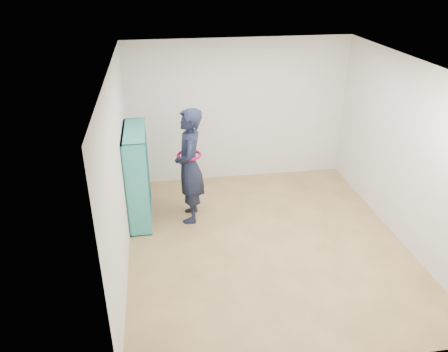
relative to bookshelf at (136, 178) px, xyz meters
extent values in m
plane|color=brown|center=(1.85, -1.00, -0.73)|extent=(4.50, 4.50, 0.00)
plane|color=white|center=(1.85, -1.00, 1.87)|extent=(4.50, 4.50, 0.00)
cube|color=beige|center=(-0.15, -1.00, 0.57)|extent=(0.02, 4.50, 2.60)
cube|color=beige|center=(3.85, -1.00, 0.57)|extent=(0.02, 4.50, 2.60)
cube|color=beige|center=(1.85, 1.25, 0.57)|extent=(4.00, 0.02, 2.60)
cube|color=beige|center=(1.85, -3.25, 0.57)|extent=(4.00, 0.02, 2.60)
cube|color=teal|center=(0.03, -0.54, 0.02)|extent=(0.33, 0.02, 1.50)
cube|color=teal|center=(0.03, 0.56, 0.02)|extent=(0.33, 0.02, 1.50)
cube|color=teal|center=(0.03, 0.01, -0.72)|extent=(0.33, 1.13, 0.02)
cube|color=teal|center=(0.03, 0.01, 0.76)|extent=(0.33, 1.13, 0.02)
cube|color=teal|center=(-0.13, 0.01, 0.02)|extent=(0.02, 1.13, 1.50)
cube|color=teal|center=(0.03, -0.17, 0.02)|extent=(0.31, 0.02, 1.46)
cube|color=teal|center=(0.03, 0.19, 0.02)|extent=(0.31, 0.02, 1.46)
cube|color=teal|center=(0.03, 0.01, -0.34)|extent=(0.31, 1.08, 0.02)
cube|color=teal|center=(0.03, 0.01, 0.02)|extent=(0.31, 1.08, 0.02)
cube|color=teal|center=(0.03, 0.01, 0.39)|extent=(0.31, 1.08, 0.02)
cube|color=beige|center=(0.04, -0.35, -0.66)|extent=(0.21, 0.13, 0.08)
cube|color=black|center=(0.05, -0.40, -0.22)|extent=(0.17, 0.15, 0.23)
cube|color=maroon|center=(0.05, -0.40, 0.17)|extent=(0.17, 0.15, 0.27)
cube|color=silver|center=(0.04, -0.35, 0.42)|extent=(0.21, 0.13, 0.05)
cube|color=navy|center=(0.05, -0.04, -0.56)|extent=(0.17, 0.15, 0.27)
cube|color=brown|center=(0.05, -0.04, -0.22)|extent=(0.17, 0.15, 0.22)
cube|color=#BFB28C|center=(0.04, 0.01, 0.07)|extent=(0.21, 0.13, 0.08)
cube|color=#26594C|center=(0.05, -0.04, 0.52)|extent=(0.17, 0.15, 0.25)
cube|color=beige|center=(0.05, 0.32, -0.58)|extent=(0.17, 0.15, 0.22)
cube|color=black|center=(0.04, 0.37, -0.30)|extent=(0.21, 0.13, 0.05)
cube|color=maroon|center=(0.05, 0.32, 0.14)|extent=(0.17, 0.15, 0.21)
cube|color=silver|center=(0.05, 0.32, 0.50)|extent=(0.17, 0.15, 0.21)
imported|color=black|center=(0.83, -0.13, 0.19)|extent=(0.51, 0.71, 1.84)
torus|color=maroon|center=(0.83, -0.13, 0.38)|extent=(0.42, 0.42, 0.04)
cube|color=silver|center=(0.68, -0.02, 0.31)|extent=(0.02, 0.10, 0.14)
cube|color=black|center=(0.68, -0.02, 0.31)|extent=(0.02, 0.10, 0.14)
camera|label=1|loc=(0.39, -6.20, 3.05)|focal=35.00mm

